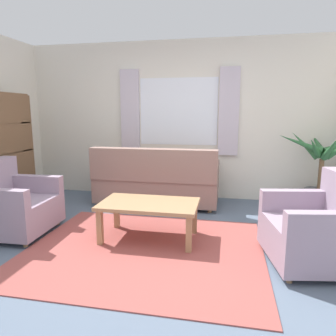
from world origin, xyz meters
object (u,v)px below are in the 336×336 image
at_px(bookshelf, 7,151).
at_px(potted_plant, 321,176).
at_px(coffee_table, 149,207).
at_px(couch, 157,182).
at_px(armchair_left, 11,205).
at_px(armchair_right, 319,229).

bearing_deg(bookshelf, potted_plant, 100.15).
bearing_deg(coffee_table, potted_plant, 34.42).
height_order(couch, coffee_table, couch).
bearing_deg(couch, potted_plant, -175.81).
height_order(armchair_left, bookshelf, bookshelf).
xyz_separation_m(armchair_left, potted_plant, (3.87, 1.64, 0.17)).
xyz_separation_m(potted_plant, bookshelf, (-4.53, -0.81, 0.36)).
bearing_deg(potted_plant, coffee_table, -145.58).
distance_m(armchair_right, bookshelf, 4.21).
height_order(armchair_left, armchair_right, same).
bearing_deg(armchair_left, armchair_right, -94.10).
relative_size(armchair_right, bookshelf, 0.56).
bearing_deg(armchair_right, coffee_table, -108.23).
height_order(couch, armchair_right, couch).
height_order(couch, bookshelf, bookshelf).
relative_size(coffee_table, potted_plant, 0.87).
bearing_deg(armchair_right, armchair_left, -101.97).
relative_size(armchair_right, potted_plant, 0.77).
bearing_deg(coffee_table, armchair_left, -175.43).
relative_size(couch, potted_plant, 1.50).
relative_size(couch, armchair_right, 1.96).
bearing_deg(coffee_table, armchair_right, -8.24).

